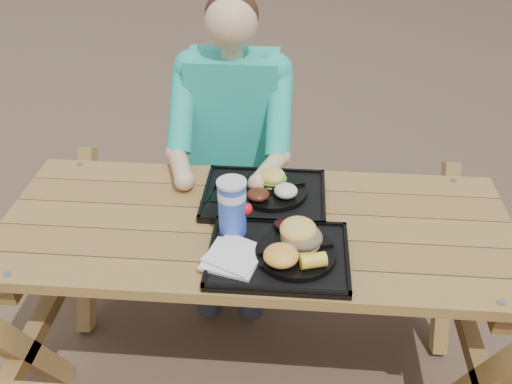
{
  "coord_description": "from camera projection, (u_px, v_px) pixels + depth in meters",
  "views": [
    {
      "loc": [
        0.13,
        -1.6,
        1.95
      ],
      "look_at": [
        0.0,
        0.0,
        0.88
      ],
      "focal_mm": 40.0,
      "sensor_mm": 36.0,
      "label": 1
    }
  ],
  "objects": [
    {
      "name": "soda_cup",
      "position": [
        232.0,
        208.0,
        1.88
      ],
      "size": [
        0.09,
        0.09,
        0.19
      ],
      "primitive_type": "cylinder",
      "color": "blue",
      "rests_on": "tray_near"
    },
    {
      "name": "condiment_mustard",
      "position": [
        297.0,
        228.0,
        1.92
      ],
      "size": [
        0.04,
        0.04,
        0.03
      ],
      "primitive_type": "cylinder",
      "color": "yellow",
      "rests_on": "tray_near"
    },
    {
      "name": "potato_salad",
      "position": [
        286.0,
        191.0,
        2.06
      ],
      "size": [
        0.09,
        0.09,
        0.05
      ],
      "primitive_type": "ellipsoid",
      "color": "beige",
      "rests_on": "plate_far"
    },
    {
      "name": "diner",
      "position": [
        235.0,
        161.0,
        2.57
      ],
      "size": [
        0.48,
        0.84,
        1.28
      ],
      "primitive_type": null,
      "color": "#1995B5",
      "rests_on": "ground"
    },
    {
      "name": "tray_near",
      "position": [
        278.0,
        256.0,
        1.84
      ],
      "size": [
        0.45,
        0.35,
        0.02
      ],
      "primitive_type": "cube",
      "color": "black",
      "rests_on": "picnic_table"
    },
    {
      "name": "cutlery_far",
      "position": [
        218.0,
        190.0,
        2.13
      ],
      "size": [
        0.04,
        0.17,
        0.01
      ],
      "primitive_type": "cube",
      "rotation": [
        0.0,
        0.0,
        -0.06
      ],
      "color": "black",
      "rests_on": "tray_far"
    },
    {
      "name": "baked_beans",
      "position": [
        258.0,
        194.0,
        2.05
      ],
      "size": [
        0.08,
        0.08,
        0.04
      ],
      "primitive_type": "ellipsoid",
      "color": "#4D200F",
      "rests_on": "plate_far"
    },
    {
      "name": "plate_far",
      "position": [
        273.0,
        191.0,
        2.12
      ],
      "size": [
        0.26,
        0.26,
        0.02
      ],
      "primitive_type": "cylinder",
      "color": "black",
      "rests_on": "tray_far"
    },
    {
      "name": "ground",
      "position": [
        256.0,
        364.0,
        2.42
      ],
      "size": [
        60.0,
        60.0,
        0.0
      ],
      "primitive_type": "plane",
      "color": "#999999",
      "rests_on": "ground"
    },
    {
      "name": "burger",
      "position": [
        272.0,
        173.0,
        2.12
      ],
      "size": [
        0.1,
        0.1,
        0.09
      ],
      "primitive_type": null,
      "color": "#E6C251",
      "rests_on": "plate_far"
    },
    {
      "name": "picnic_table",
      "position": [
        256.0,
        300.0,
        2.21
      ],
      "size": [
        1.8,
        1.49,
        0.75
      ],
      "primitive_type": null,
      "color": "#999999",
      "rests_on": "ground"
    },
    {
      "name": "tray_far",
      "position": [
        264.0,
        196.0,
        2.12
      ],
      "size": [
        0.45,
        0.35,
        0.02
      ],
      "primitive_type": "cube",
      "color": "black",
      "rests_on": "picnic_table"
    },
    {
      "name": "mac_cheese",
      "position": [
        281.0,
        256.0,
        1.75
      ],
      "size": [
        0.11,
        0.11,
        0.06
      ],
      "primitive_type": "ellipsoid",
      "color": "#FAB141",
      "rests_on": "plate_near"
    },
    {
      "name": "napkin_stack",
      "position": [
        233.0,
        257.0,
        1.8
      ],
      "size": [
        0.21,
        0.21,
        0.02
      ],
      "primitive_type": "cube",
      "rotation": [
        0.0,
        0.0,
        -0.25
      ],
      "color": "silver",
      "rests_on": "tray_near"
    },
    {
      "name": "corn_cob",
      "position": [
        313.0,
        261.0,
        1.74
      ],
      "size": [
        0.1,
        0.1,
        0.05
      ],
      "primitive_type": null,
      "rotation": [
        0.0,
        0.0,
        0.29
      ],
      "color": "yellow",
      "rests_on": "plate_near"
    },
    {
      "name": "plate_near",
      "position": [
        296.0,
        253.0,
        1.82
      ],
      "size": [
        0.26,
        0.26,
        0.02
      ],
      "primitive_type": "cylinder",
      "color": "black",
      "rests_on": "tray_near"
    },
    {
      "name": "sandwich",
      "position": [
        302.0,
        228.0,
        1.8
      ],
      "size": [
        0.13,
        0.13,
        0.13
      ],
      "primitive_type": null,
      "color": "#F1C155",
      "rests_on": "plate_near"
    },
    {
      "name": "condiment_bbq",
      "position": [
        282.0,
        227.0,
        1.92
      ],
      "size": [
        0.06,
        0.06,
        0.03
      ],
      "primitive_type": "cylinder",
      "color": "black",
      "rests_on": "tray_near"
    }
  ]
}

